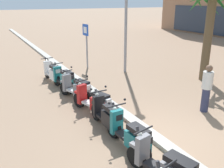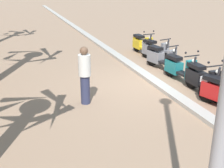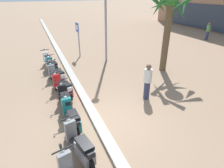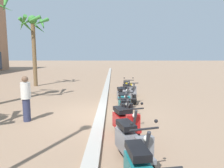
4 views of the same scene
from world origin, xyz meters
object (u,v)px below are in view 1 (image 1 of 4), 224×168
scooter_red_last_in_row (94,102)px  scooter_teal_tail_end (130,135)px  scooter_teal_far_back (64,79)px  pedestrian_by_palm_tree (207,88)px  scooter_grey_mid_centre (77,89)px  crossing_sign (86,41)px  scooter_white_gap_after_mid (53,73)px  scooter_black_second_in_line (107,116)px  scooter_grey_lead_nearest (166,168)px  palm_tree_near_sign (212,7)px

scooter_red_last_in_row → scooter_teal_tail_end: (2.37, -0.10, -0.00)m
scooter_teal_far_back → pedestrian_by_palm_tree: pedestrian_by_palm_tree is taller
scooter_grey_mid_centre → crossing_sign: 4.80m
scooter_white_gap_after_mid → crossing_sign: bearing=124.4°
scooter_teal_tail_end → scooter_grey_mid_centre: bearing=179.5°
scooter_white_gap_after_mid → scooter_black_second_in_line: scooter_black_second_in_line is taller
scooter_grey_mid_centre → scooter_grey_lead_nearest: scooter_grey_mid_centre is taller
scooter_white_gap_after_mid → pedestrian_by_palm_tree: bearing=33.7°
scooter_grey_lead_nearest → scooter_black_second_in_line: bearing=179.1°
scooter_white_gap_after_mid → scooter_teal_far_back: 1.22m
scooter_grey_mid_centre → scooter_black_second_in_line: same height
scooter_red_last_in_row → scooter_teal_tail_end: bearing=-2.3°
scooter_black_second_in_line → crossing_sign: (-6.72, 2.21, 1.05)m
scooter_white_gap_after_mid → scooter_red_last_in_row: (3.94, 0.28, -0.01)m
crossing_sign → scooter_white_gap_after_mid: bearing=-55.6°
crossing_sign → scooter_teal_tail_end: bearing=-15.5°
scooter_grey_lead_nearest → palm_tree_near_sign: size_ratio=0.41×
scooter_teal_far_back → scooter_grey_lead_nearest: same height
scooter_white_gap_after_mid → scooter_teal_tail_end: (6.31, 0.18, -0.02)m
scooter_teal_far_back → palm_tree_near_sign: bearing=74.3°
scooter_teal_tail_end → palm_tree_near_sign: (-3.34, 6.23, 2.86)m
palm_tree_near_sign → pedestrian_by_palm_tree: (2.54, -2.73, -2.45)m
pedestrian_by_palm_tree → scooter_grey_lead_nearest: bearing=-58.3°
scooter_white_gap_after_mid → scooter_grey_mid_centre: size_ratio=1.03×
crossing_sign → palm_tree_near_sign: (4.60, 4.03, 1.80)m
scooter_teal_far_back → scooter_red_last_in_row: scooter_red_last_in_row is taller
scooter_teal_far_back → crossing_sign: 3.75m
scooter_teal_tail_end → pedestrian_by_palm_tree: bearing=102.8°
crossing_sign → scooter_red_last_in_row: bearing=-20.7°
scooter_red_last_in_row → pedestrian_by_palm_tree: bearing=65.2°
scooter_teal_far_back → scooter_grey_lead_nearest: bearing=-0.2°
scooter_teal_tail_end → scooter_black_second_in_line: bearing=-179.6°
scooter_grey_mid_centre → scooter_teal_tail_end: bearing=-0.5°
scooter_teal_tail_end → crossing_sign: 8.30m
scooter_black_second_in_line → pedestrian_by_palm_tree: pedestrian_by_palm_tree is taller
scooter_red_last_in_row → palm_tree_near_sign: (-0.97, 6.13, 2.86)m
scooter_black_second_in_line → palm_tree_near_sign: bearing=108.8°
scooter_black_second_in_line → scooter_teal_tail_end: size_ratio=0.95×
scooter_red_last_in_row → crossing_sign: crossing_sign is taller
scooter_teal_far_back → scooter_white_gap_after_mid: bearing=-172.7°
scooter_teal_far_back → scooter_black_second_in_line: bearing=0.3°
scooter_teal_far_back → scooter_grey_mid_centre: size_ratio=1.01×
scooter_black_second_in_line → scooter_grey_lead_nearest: 2.62m
scooter_black_second_in_line → crossing_sign: 7.15m
scooter_black_second_in_line → scooter_teal_tail_end: 1.22m
scooter_white_gap_after_mid → scooter_teal_far_back: (1.21, 0.15, 0.00)m
scooter_grey_mid_centre → scooter_grey_lead_nearest: (5.17, -0.08, -0.01)m
scooter_teal_far_back → scooter_teal_tail_end: bearing=0.3°
palm_tree_near_sign → scooter_teal_tail_end: bearing=-61.8°
scooter_black_second_in_line → scooter_teal_tail_end: (1.22, 0.01, -0.01)m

